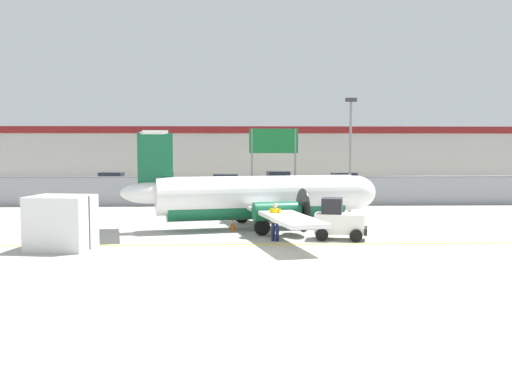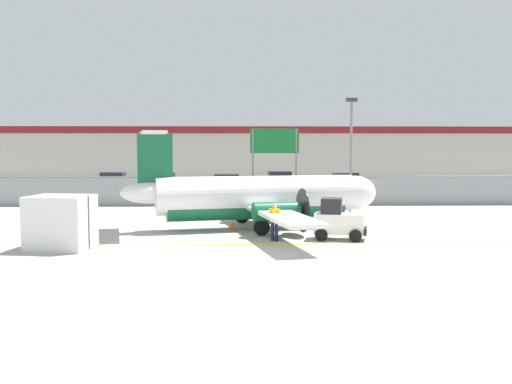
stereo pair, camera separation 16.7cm
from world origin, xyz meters
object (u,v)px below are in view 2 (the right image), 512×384
Objects in this scene: parked_car_4 at (344,181)px; highway_sign at (275,147)px; baggage_tug at (338,221)px; traffic_cone_near_right at (362,217)px; parked_car_5 at (446,186)px; parked_car_2 at (226,183)px; apron_light_pole at (351,145)px; cargo_container at (61,222)px; parked_car_3 at (281,179)px; ground_crew_worker at (275,220)px; commuter_airplane at (261,197)px; traffic_cone_near_left at (233,224)px; parked_car_1 at (165,181)px; traffic_cone_far_left at (285,219)px; parked_car_0 at (112,180)px.

parked_car_4 is 0.79× the size of highway_sign.
baggage_tug reaches higher than traffic_cone_near_right.
baggage_tug reaches higher than parked_car_5.
apron_light_pole is at bearing 119.32° from parked_car_2.
apron_light_pole is (14.47, 12.91, 3.20)m from cargo_container.
parked_car_4 and parked_car_5 have the same top height.
traffic_cone_near_right is at bearing -90.33° from parked_car_3.
traffic_cone_near_right is (5.23, 6.08, -0.64)m from ground_crew_worker.
traffic_cone_near_left is at bearing -171.93° from commuter_airplane.
highway_sign reaches higher than parked_car_1.
parked_car_1 is 0.98× the size of parked_car_5.
traffic_cone_far_left is 24.61m from parked_car_4.
traffic_cone_near_left and traffic_cone_near_right have the same top height.
parked_car_2 is (6.09, 28.12, -0.21)m from cargo_container.
cargo_container is 0.49× the size of highway_sign.
cargo_container reaches higher than parked_car_3.
commuter_airplane is 2.01m from traffic_cone_near_left.
commuter_airplane is at bearing 64.39° from parked_car_4.
ground_crew_worker is 30.46m from parked_car_1.
cargo_container is (-8.43, -5.63, -0.50)m from commuter_airplane.
apron_light_pole reaches higher than traffic_cone_far_left.
baggage_tug reaches higher than parked_car_4.
cargo_container reaches higher than ground_crew_worker.
parked_car_3 is 0.79× the size of highway_sign.
ground_crew_worker is 2.66× the size of traffic_cone_near_right.
baggage_tug is 11.70m from apron_light_pole.
parked_car_2 is at bearing 162.55° from parked_car_0.
parked_car_1 and parked_car_5 have the same top height.
highway_sign is (2.94, 13.46, 3.83)m from traffic_cone_near_left.
traffic_cone_near_left is 0.15× the size of parked_car_3.
parked_car_5 is (7.13, -7.27, 0.00)m from parked_car_4.
traffic_cone_near_left is at bearing -78.22° from parked_car_1.
ground_crew_worker is 33.60m from parked_car_0.
traffic_cone_far_left is (2.79, 1.93, 0.00)m from traffic_cone_near_left.
parked_car_1 is (-8.20, 25.23, -0.71)m from commuter_airplane.
traffic_cone_near_right is at bearing -61.93° from parked_car_1.
parked_car_3 is (-2.60, 26.00, 0.58)m from traffic_cone_near_right.
highway_sign is (-7.40, -11.88, 3.24)m from parked_car_4.
commuter_airplane is at bearing 20.14° from traffic_cone_near_left.
commuter_airplane reaches higher than parked_car_4.
parked_car_0 is (-19.15, 24.50, 0.58)m from traffic_cone_near_right.
traffic_cone_far_left is at bearing -90.74° from highway_sign.
cargo_container is 33.69m from parked_car_5.
commuter_airplane is at bearing 42.61° from cargo_container.
parked_car_2 is at bearing -7.92° from parked_car_5.
parked_car_5 is (10.35, 15.43, 0.58)m from traffic_cone_near_right.
ground_crew_worker is 26.61m from parked_car_2.
baggage_tug is at bearing 66.19° from parked_car_5.
cargo_container is at bearing -156.51° from baggage_tug.
traffic_cone_near_left is at bearing 53.12° from parked_car_5.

